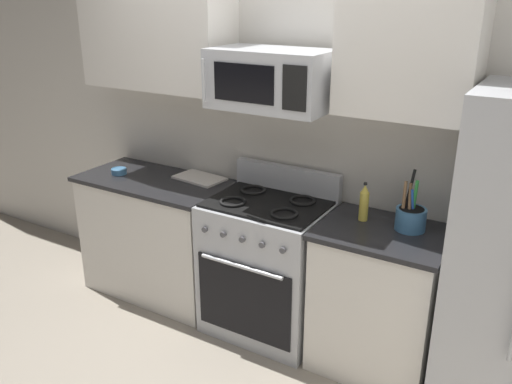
{
  "coord_description": "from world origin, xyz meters",
  "views": [
    {
      "loc": [
        1.55,
        -2.06,
        2.19
      ],
      "look_at": [
        -0.02,
        0.55,
        1.03
      ],
      "focal_mm": 37.67,
      "sensor_mm": 36.0,
      "label": 1
    }
  ],
  "objects_px": {
    "microwave": "(271,79)",
    "prep_bowl": "(119,171)",
    "range_oven": "(267,266)",
    "utensil_crock": "(411,217)",
    "bottle_oil": "(364,203)",
    "cutting_board": "(199,178)"
  },
  "relations": [
    {
      "from": "range_oven",
      "to": "bottle_oil",
      "type": "height_order",
      "value": "bottle_oil"
    },
    {
      "from": "range_oven",
      "to": "microwave",
      "type": "distance_m",
      "value": 1.22
    },
    {
      "from": "bottle_oil",
      "to": "prep_bowl",
      "type": "distance_m",
      "value": 1.84
    },
    {
      "from": "utensil_crock",
      "to": "cutting_board",
      "type": "bearing_deg",
      "value": 177.09
    },
    {
      "from": "range_oven",
      "to": "bottle_oil",
      "type": "relative_size",
      "value": 4.66
    },
    {
      "from": "microwave",
      "to": "prep_bowl",
      "type": "relative_size",
      "value": 6.3
    },
    {
      "from": "microwave",
      "to": "prep_bowl",
      "type": "height_order",
      "value": "microwave"
    },
    {
      "from": "bottle_oil",
      "to": "microwave",
      "type": "bearing_deg",
      "value": -174.79
    },
    {
      "from": "prep_bowl",
      "to": "utensil_crock",
      "type": "bearing_deg",
      "value": 3.63
    },
    {
      "from": "microwave",
      "to": "cutting_board",
      "type": "bearing_deg",
      "value": 167.9
    },
    {
      "from": "prep_bowl",
      "to": "range_oven",
      "type": "bearing_deg",
      "value": 2.1
    },
    {
      "from": "utensil_crock",
      "to": "cutting_board",
      "type": "xyz_separation_m",
      "value": [
        -1.53,
        0.08,
        -0.07
      ]
    },
    {
      "from": "bottle_oil",
      "to": "prep_bowl",
      "type": "relative_size",
      "value": 2.07
    },
    {
      "from": "bottle_oil",
      "to": "prep_bowl",
      "type": "height_order",
      "value": "bottle_oil"
    },
    {
      "from": "microwave",
      "to": "utensil_crock",
      "type": "relative_size",
      "value": 2.07
    },
    {
      "from": "range_oven",
      "to": "bottle_oil",
      "type": "distance_m",
      "value": 0.81
    },
    {
      "from": "utensil_crock",
      "to": "cutting_board",
      "type": "distance_m",
      "value": 1.54
    },
    {
      "from": "bottle_oil",
      "to": "prep_bowl",
      "type": "bearing_deg",
      "value": -176.1
    },
    {
      "from": "microwave",
      "to": "utensil_crock",
      "type": "xyz_separation_m",
      "value": [
        0.87,
        0.06,
        -0.71
      ]
    },
    {
      "from": "range_oven",
      "to": "utensil_crock",
      "type": "bearing_deg",
      "value": 5.77
    },
    {
      "from": "microwave",
      "to": "range_oven",
      "type": "bearing_deg",
      "value": -89.92
    },
    {
      "from": "range_oven",
      "to": "prep_bowl",
      "type": "distance_m",
      "value": 1.32
    }
  ]
}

